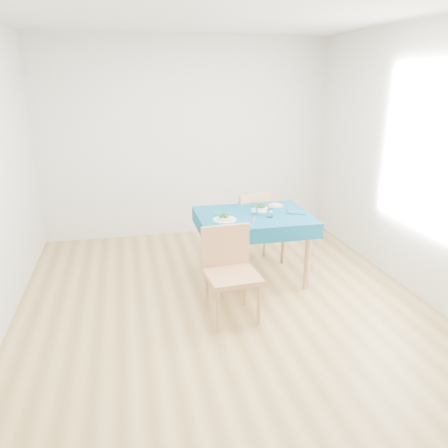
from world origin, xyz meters
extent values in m
cube|color=olive|center=(0.00, 0.00, -0.01)|extent=(4.00, 4.50, 0.02)
cube|color=silver|center=(0.00, 2.25, 1.35)|extent=(4.00, 0.02, 2.70)
cube|color=silver|center=(0.00, -2.25, 1.35)|extent=(4.00, 0.02, 2.70)
cube|color=silver|center=(2.00, 0.00, 1.35)|extent=(0.02, 4.50, 2.70)
cube|color=white|center=(0.00, 0.00, 2.70)|extent=(4.00, 4.50, 0.02)
cube|color=navy|center=(0.45, 0.51, 0.38)|extent=(1.19, 0.90, 0.76)
cube|color=#A9794F|center=(0.02, -0.25, 0.58)|extent=(0.50, 0.54, 1.17)
cube|color=#A9794F|center=(0.54, 1.20, 0.56)|extent=(0.60, 0.62, 1.13)
cube|color=silver|center=(0.09, 0.35, 0.76)|extent=(0.10, 0.19, 0.00)
cube|color=silver|center=(0.39, 0.33, 0.76)|extent=(0.10, 0.22, 0.00)
cube|color=silver|center=(0.53, 0.69, 0.76)|extent=(0.03, 0.17, 0.00)
cube|color=silver|center=(0.88, 0.58, 0.76)|extent=(0.02, 0.19, 0.00)
cube|color=navy|center=(0.13, 0.61, 0.76)|extent=(0.22, 0.18, 0.01)
cube|color=navy|center=(0.92, 0.47, 0.76)|extent=(0.24, 0.21, 0.01)
cylinder|color=white|center=(0.45, 0.51, 0.80)|extent=(0.07, 0.07, 0.09)
cylinder|color=white|center=(0.58, 0.39, 0.80)|extent=(0.07, 0.07, 0.09)
cylinder|color=#B8CD64|center=(0.79, 0.78, 0.76)|extent=(0.18, 0.18, 0.01)
cube|color=beige|center=(0.79, 0.78, 0.77)|extent=(0.12, 0.12, 0.01)
camera|label=1|loc=(-0.87, -3.77, 2.14)|focal=35.00mm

